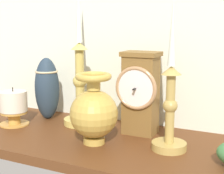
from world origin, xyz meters
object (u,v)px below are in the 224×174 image
object	(u,v)px
candlestick_tall_left	(80,84)
candlestick_tall_center	(170,104)
tall_ceramic_vase	(47,88)
pillar_candle_front	(14,106)
mantel_clock	(140,92)
brass_vase_bulbous	(94,112)

from	to	relation	value
candlestick_tall_left	candlestick_tall_center	size ratio (longest dim) A/B	1.14
tall_ceramic_vase	candlestick_tall_center	bearing A→B (deg)	-12.63
candlestick_tall_center	pillar_candle_front	bearing A→B (deg)	-179.65
mantel_clock	candlestick_tall_left	xyz separation A→B (cm)	(-19.05, 0.29, 0.79)
pillar_candle_front	tall_ceramic_vase	xyz separation A→B (cm)	(5.03, 9.78, 4.11)
brass_vase_bulbous	tall_ceramic_vase	distance (cm)	27.56
mantel_clock	pillar_candle_front	bearing A→B (deg)	-166.50
candlestick_tall_left	brass_vase_bulbous	bearing A→B (deg)	-47.07
pillar_candle_front	brass_vase_bulbous	bearing A→B (deg)	-6.76
mantel_clock	candlestick_tall_center	size ratio (longest dim) A/B	0.61
tall_ceramic_vase	mantel_clock	bearing A→B (deg)	-1.84
tall_ceramic_vase	pillar_candle_front	bearing A→B (deg)	-117.19
candlestick_tall_left	pillar_candle_front	size ratio (longest dim) A/B	3.71
candlestick_tall_center	tall_ceramic_vase	size ratio (longest dim) A/B	1.90
candlestick_tall_left	tall_ceramic_vase	bearing A→B (deg)	176.70
candlestick_tall_center	mantel_clock	bearing A→B (deg)	141.93
candlestick_tall_center	brass_vase_bulbous	world-z (taller)	candlestick_tall_center
mantel_clock	candlestick_tall_center	xyz separation A→B (cm)	(10.83, -8.48, -0.19)
candlestick_tall_left	candlestick_tall_center	world-z (taller)	candlestick_tall_left
tall_ceramic_vase	candlestick_tall_left	bearing A→B (deg)	-3.30
mantel_clock	pillar_candle_front	size ratio (longest dim) A/B	1.98
brass_vase_bulbous	tall_ceramic_vase	bearing A→B (deg)	151.24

